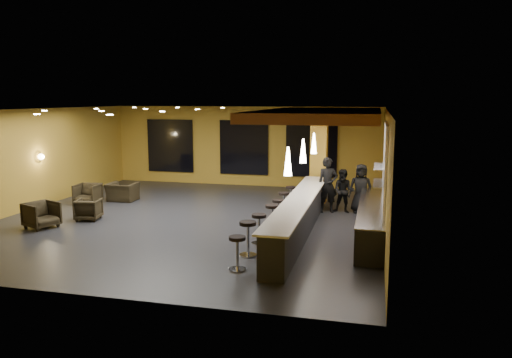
% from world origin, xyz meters
% --- Properties ---
extents(floor, '(12.00, 13.00, 0.10)m').
position_xyz_m(floor, '(0.00, 0.00, -0.05)').
color(floor, black).
rests_on(floor, ground).
extents(ceiling, '(12.00, 13.00, 0.10)m').
position_xyz_m(ceiling, '(0.00, 0.00, 3.55)').
color(ceiling, black).
extents(wall_back, '(12.00, 0.10, 3.50)m').
position_xyz_m(wall_back, '(0.00, 6.55, 1.75)').
color(wall_back, '#A88125').
rests_on(wall_back, floor).
extents(wall_front, '(12.00, 0.10, 3.50)m').
position_xyz_m(wall_front, '(0.00, -6.55, 1.75)').
color(wall_front, '#A88125').
rests_on(wall_front, floor).
extents(wall_left, '(0.10, 13.00, 3.50)m').
position_xyz_m(wall_left, '(-6.05, 0.00, 1.75)').
color(wall_left, '#A88125').
rests_on(wall_left, floor).
extents(wall_right, '(0.10, 13.00, 3.50)m').
position_xyz_m(wall_right, '(6.05, 0.00, 1.75)').
color(wall_right, '#A88125').
rests_on(wall_right, floor).
extents(wood_soffit, '(3.60, 8.00, 0.28)m').
position_xyz_m(wood_soffit, '(4.00, 1.00, 3.36)').
color(wood_soffit, '#B06233').
rests_on(wood_soffit, ceiling).
extents(window_left, '(2.20, 0.06, 2.40)m').
position_xyz_m(window_left, '(-3.50, 6.44, 1.70)').
color(window_left, black).
rests_on(window_left, wall_back).
extents(window_center, '(2.20, 0.06, 2.40)m').
position_xyz_m(window_center, '(0.00, 6.44, 1.70)').
color(window_center, black).
rests_on(window_center, wall_back).
extents(window_right, '(2.20, 0.06, 2.40)m').
position_xyz_m(window_right, '(3.00, 6.44, 1.70)').
color(window_right, black).
rests_on(window_right, wall_back).
extents(tile_backsplash, '(0.06, 3.20, 2.40)m').
position_xyz_m(tile_backsplash, '(5.96, -1.00, 2.00)').
color(tile_backsplash, white).
rests_on(tile_backsplash, wall_right).
extents(bar_counter, '(0.60, 8.00, 1.00)m').
position_xyz_m(bar_counter, '(3.65, -1.00, 0.50)').
color(bar_counter, black).
rests_on(bar_counter, floor).
extents(bar_top, '(0.78, 8.10, 0.05)m').
position_xyz_m(bar_top, '(3.65, -1.00, 1.02)').
color(bar_top, white).
rests_on(bar_top, bar_counter).
extents(prep_counter, '(0.70, 6.00, 0.86)m').
position_xyz_m(prep_counter, '(5.65, -0.50, 0.43)').
color(prep_counter, black).
rests_on(prep_counter, floor).
extents(prep_top, '(0.72, 6.00, 0.03)m').
position_xyz_m(prep_top, '(5.65, -0.50, 0.89)').
color(prep_top, silver).
rests_on(prep_top, prep_counter).
extents(wall_shelf_lower, '(0.30, 1.50, 0.03)m').
position_xyz_m(wall_shelf_lower, '(5.82, -1.20, 1.60)').
color(wall_shelf_lower, silver).
rests_on(wall_shelf_lower, wall_right).
extents(wall_shelf_upper, '(0.30, 1.50, 0.03)m').
position_xyz_m(wall_shelf_upper, '(5.82, -1.20, 2.05)').
color(wall_shelf_upper, silver).
rests_on(wall_shelf_upper, wall_right).
extents(column, '(0.60, 0.60, 3.50)m').
position_xyz_m(column, '(3.65, 3.60, 1.75)').
color(column, '#A88025').
rests_on(column, floor).
extents(wall_sconce, '(0.22, 0.22, 0.22)m').
position_xyz_m(wall_sconce, '(-5.88, 0.50, 1.80)').
color(wall_sconce, '#FFE5B2').
rests_on(wall_sconce, wall_left).
extents(pendant_0, '(0.20, 0.20, 0.70)m').
position_xyz_m(pendant_0, '(3.65, -3.00, 2.35)').
color(pendant_0, white).
rests_on(pendant_0, wood_soffit).
extents(pendant_1, '(0.20, 0.20, 0.70)m').
position_xyz_m(pendant_1, '(3.65, -0.50, 2.35)').
color(pendant_1, white).
rests_on(pendant_1, wood_soffit).
extents(pendant_2, '(0.20, 0.20, 0.70)m').
position_xyz_m(pendant_2, '(3.65, 2.00, 2.35)').
color(pendant_2, white).
rests_on(pendant_2, wood_soffit).
extents(staff_a, '(0.78, 0.62, 1.89)m').
position_xyz_m(staff_a, '(4.15, 1.97, 0.94)').
color(staff_a, black).
rests_on(staff_a, floor).
extents(staff_b, '(0.78, 0.64, 1.49)m').
position_xyz_m(staff_b, '(4.69, 2.04, 0.75)').
color(staff_b, black).
rests_on(staff_b, floor).
extents(staff_c, '(0.85, 0.59, 1.67)m').
position_xyz_m(staff_c, '(5.25, 2.17, 0.83)').
color(staff_c, black).
rests_on(staff_c, floor).
extents(armchair_a, '(1.12, 1.11, 0.79)m').
position_xyz_m(armchair_a, '(-4.00, -2.15, 0.40)').
color(armchair_a, black).
rests_on(armchair_a, floor).
extents(armchair_b, '(0.86, 0.87, 0.68)m').
position_xyz_m(armchair_b, '(-3.18, -0.93, 0.34)').
color(armchair_b, black).
rests_on(armchair_b, floor).
extents(armchair_c, '(0.87, 0.89, 0.76)m').
position_xyz_m(armchair_c, '(-4.55, 1.21, 0.38)').
color(armchair_c, black).
rests_on(armchair_c, floor).
extents(armchair_d, '(1.05, 0.92, 0.68)m').
position_xyz_m(armchair_d, '(-3.61, 2.06, 0.34)').
color(armchair_d, black).
rests_on(armchair_d, floor).
extents(bar_stool_0, '(0.40, 0.40, 0.79)m').
position_xyz_m(bar_stool_0, '(2.75, -4.37, 0.51)').
color(bar_stool_0, silver).
rests_on(bar_stool_0, floor).
extents(bar_stool_1, '(0.44, 0.44, 0.87)m').
position_xyz_m(bar_stool_1, '(2.72, -3.30, 0.56)').
color(bar_stool_1, silver).
rests_on(bar_stool_1, floor).
extents(bar_stool_2, '(0.41, 0.41, 0.81)m').
position_xyz_m(bar_stool_2, '(2.75, -2.24, 0.52)').
color(bar_stool_2, silver).
rests_on(bar_stool_2, floor).
extents(bar_stool_3, '(0.41, 0.41, 0.82)m').
position_xyz_m(bar_stool_3, '(2.85, -1.03, 0.52)').
color(bar_stool_3, silver).
rests_on(bar_stool_3, floor).
extents(bar_stool_4, '(0.38, 0.38, 0.75)m').
position_xyz_m(bar_stool_4, '(2.81, 0.08, 0.48)').
color(bar_stool_4, silver).
rests_on(bar_stool_4, floor).
extents(bar_stool_5, '(0.38, 0.38, 0.75)m').
position_xyz_m(bar_stool_5, '(2.78, 1.26, 0.48)').
color(bar_stool_5, silver).
rests_on(bar_stool_5, floor).
extents(bar_stool_6, '(0.38, 0.38, 0.74)m').
position_xyz_m(bar_stool_6, '(2.80, 2.49, 0.48)').
color(bar_stool_6, silver).
rests_on(bar_stool_6, floor).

